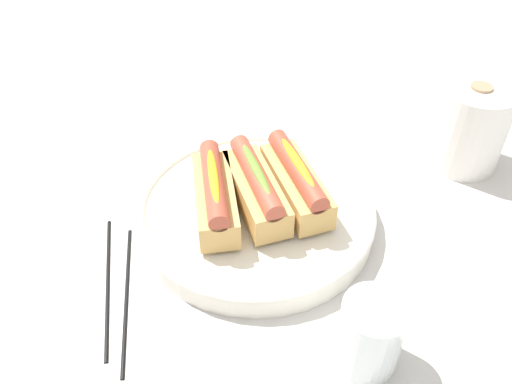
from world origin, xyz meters
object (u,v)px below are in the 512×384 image
object	(u,v)px
hotdog_front	(215,194)
chopstick_far	(108,283)
hotdog_back	(256,188)
paper_towel_roll	(469,126)
serving_bowl	(256,212)
water_glass	(369,338)
hotdog_side	(296,181)
chopstick_near	(126,295)

from	to	relation	value
hotdog_front	chopstick_far	distance (m)	0.17
hotdog_back	paper_towel_roll	distance (m)	0.35
serving_bowl	water_glass	bearing A→B (deg)	-3.99
hotdog_front	water_glass	size ratio (longest dim) A/B	1.75
serving_bowl	hotdog_side	size ratio (longest dim) A/B	2.04
serving_bowl	paper_towel_roll	world-z (taller)	paper_towel_roll
paper_towel_roll	chopstick_far	distance (m)	0.56
water_glass	chopstick_near	xyz separation A→B (m)	(-0.22, -0.18, -0.04)
serving_bowl	hotdog_front	world-z (taller)	hotdog_front
hotdog_side	water_glass	bearing A→B (deg)	-17.20
serving_bowl	water_glass	distance (m)	0.24
chopstick_far	serving_bowl	bearing A→B (deg)	109.73
chopstick_far	water_glass	bearing A→B (deg)	60.45
hotdog_back	hotdog_side	bearing A→B (deg)	70.92
hotdog_front	chopstick_near	bearing A→B (deg)	-75.63
hotdog_side	water_glass	xyz separation A→B (m)	(0.22, -0.07, -0.02)
water_glass	hotdog_back	bearing A→B (deg)	176.01
hotdog_side	chopstick_far	distance (m)	0.27
hotdog_side	chopstick_near	size ratio (longest dim) A/B	0.72
chopstick_near	chopstick_far	size ratio (longest dim) A/B	1.00
paper_towel_roll	hotdog_back	bearing A→B (deg)	-100.05
hotdog_front	chopstick_near	xyz separation A→B (m)	(0.04, -0.15, -0.06)
chopstick_far	hotdog_back	bearing A→B (deg)	109.73
serving_bowl	chopstick_far	bearing A→B (deg)	-92.70
water_glass	paper_towel_roll	size ratio (longest dim) A/B	0.67
hotdog_front	water_glass	world-z (taller)	hotdog_front
hotdog_front	hotdog_side	distance (m)	0.11
serving_bowl	hotdog_front	bearing A→B (deg)	-109.08
hotdog_side	hotdog_back	bearing A→B (deg)	-109.08
paper_towel_roll	chopstick_near	xyz separation A→B (m)	(-0.04, -0.54, -0.06)
hotdog_side	chopstick_near	distance (m)	0.26
serving_bowl	hotdog_front	distance (m)	0.07
hotdog_front	hotdog_side	bearing A→B (deg)	70.92
paper_towel_roll	chopstick_near	distance (m)	0.55
hotdog_side	water_glass	size ratio (longest dim) A/B	1.75
hotdog_front	hotdog_side	xyz separation A→B (m)	(0.04, 0.10, 0.00)
serving_bowl	chopstick_near	bearing A→B (deg)	-84.29
hotdog_front	hotdog_back	world-z (taller)	same
hotdog_back	serving_bowl	bearing A→B (deg)	-153.43
hotdog_back	water_glass	xyz separation A→B (m)	(0.24, -0.02, -0.02)
hotdog_front	chopstick_far	size ratio (longest dim) A/B	0.71
serving_bowl	water_glass	xyz separation A→B (m)	(0.24, -0.02, 0.02)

